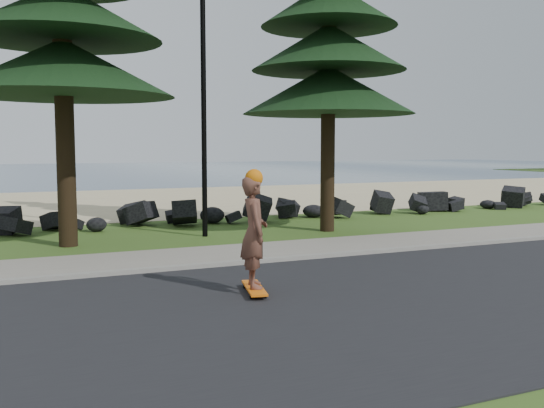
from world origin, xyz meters
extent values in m
plane|color=#39571B|center=(0.00, 0.00, 0.00)|extent=(160.00, 160.00, 0.00)
cube|color=black|center=(0.00, -4.50, 0.01)|extent=(160.00, 7.00, 0.02)
cube|color=gray|center=(0.00, -0.90, 0.05)|extent=(160.00, 0.20, 0.10)
cube|color=slate|center=(0.00, 0.20, 0.04)|extent=(160.00, 2.00, 0.08)
cube|color=tan|center=(0.00, 14.50, 0.01)|extent=(160.00, 15.00, 0.01)
cube|color=#344B64|center=(0.00, 51.00, 0.00)|extent=(160.00, 58.00, 0.01)
cylinder|color=black|center=(3.50, 2.80, 6.00)|extent=(0.40, 0.40, 12.00)
cylinder|color=black|center=(0.00, 3.20, 4.00)|extent=(0.14, 0.14, 8.00)
cube|color=orange|center=(-1.21, -3.26, 0.10)|extent=(0.50, 1.11, 0.04)
imported|color=brown|center=(-1.21, -3.26, 1.02)|extent=(0.57, 0.74, 1.80)
sphere|color=#CC660B|center=(-1.21, -3.26, 1.89)|extent=(0.29, 0.29, 0.29)
camera|label=1|loc=(-4.84, -12.20, 2.38)|focal=40.00mm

